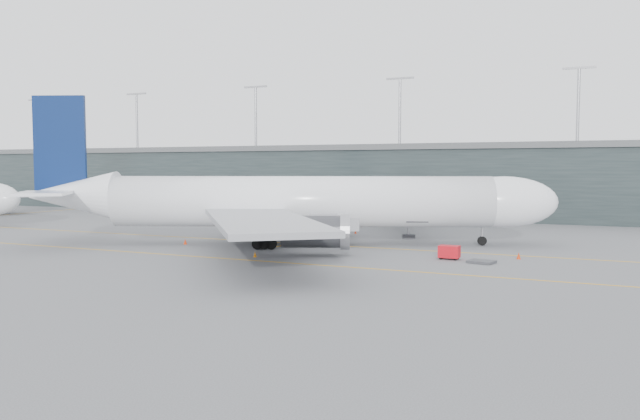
% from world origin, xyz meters
% --- Properties ---
extents(ground, '(320.00, 320.00, 0.00)m').
position_xyz_m(ground, '(0.00, 0.00, 0.00)').
color(ground, '#525156').
rests_on(ground, ground).
extents(taxiline_a, '(160.00, 0.25, 0.02)m').
position_xyz_m(taxiline_a, '(0.00, -4.00, 0.01)').
color(taxiline_a, orange).
rests_on(taxiline_a, ground).
extents(taxiline_b, '(160.00, 0.25, 0.02)m').
position_xyz_m(taxiline_b, '(0.00, -20.00, 0.01)').
color(taxiline_b, orange).
rests_on(taxiline_b, ground).
extents(taxiline_lead_main, '(0.25, 60.00, 0.02)m').
position_xyz_m(taxiline_lead_main, '(5.00, 20.00, 0.01)').
color(taxiline_lead_main, orange).
rests_on(taxiline_lead_main, ground).
extents(taxiline_lead_adj, '(0.25, 60.00, 0.02)m').
position_xyz_m(taxiline_lead_adj, '(-75.00, 20.00, 0.01)').
color(taxiline_lead_adj, orange).
rests_on(taxiline_lead_adj, ground).
extents(terminal, '(240.00, 36.00, 29.00)m').
position_xyz_m(terminal, '(-0.00, 58.00, 7.62)').
color(terminal, '#1D2728').
rests_on(terminal, ground).
extents(main_aircraft, '(69.36, 64.09, 20.24)m').
position_xyz_m(main_aircraft, '(6.45, -4.82, 5.68)').
color(main_aircraft, white).
rests_on(main_aircraft, ground).
extents(jet_bridge, '(17.18, 44.09, 5.86)m').
position_xyz_m(jet_bridge, '(15.72, 20.70, 4.39)').
color(jet_bridge, '#2F2F34').
rests_on(jet_bridge, ground).
extents(gse_cart, '(2.35, 1.52, 1.58)m').
position_xyz_m(gse_cart, '(28.22, -10.21, 0.88)').
color(gse_cart, red).
rests_on(gse_cart, ground).
extents(baggage_dolly, '(3.15, 2.75, 0.27)m').
position_xyz_m(baggage_dolly, '(32.06, -11.56, 0.16)').
color(baggage_dolly, '#38393E').
rests_on(baggage_dolly, ground).
extents(uld_a, '(2.18, 1.82, 1.85)m').
position_xyz_m(uld_a, '(-3.73, 9.06, 0.97)').
color(uld_a, '#393A3E').
rests_on(uld_a, ground).
extents(uld_b, '(2.17, 1.84, 1.78)m').
position_xyz_m(uld_b, '(-3.29, 12.46, 0.94)').
color(uld_b, '#393A3E').
rests_on(uld_b, ground).
extents(uld_c, '(2.20, 1.99, 1.65)m').
position_xyz_m(uld_c, '(0.66, 11.26, 0.87)').
color(uld_c, '#393A3E').
rests_on(uld_c, ground).
extents(cone_nose, '(0.49, 0.49, 0.78)m').
position_xyz_m(cone_nose, '(35.48, -6.89, 0.39)').
color(cone_nose, red).
rests_on(cone_nose, ground).
extents(cone_wing_stbd, '(0.41, 0.41, 0.66)m').
position_xyz_m(cone_wing_stbd, '(7.06, -17.68, 0.33)').
color(cone_wing_stbd, orange).
rests_on(cone_wing_stbd, ground).
extents(cone_wing_port, '(0.40, 0.40, 0.63)m').
position_xyz_m(cone_wing_port, '(8.84, 11.11, 0.32)').
color(cone_wing_port, '#FA3C0D').
rests_on(cone_wing_port, ground).
extents(cone_tail, '(0.48, 0.48, 0.77)m').
position_xyz_m(cone_tail, '(-7.65, -11.00, 0.38)').
color(cone_tail, red).
rests_on(cone_tail, ground).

